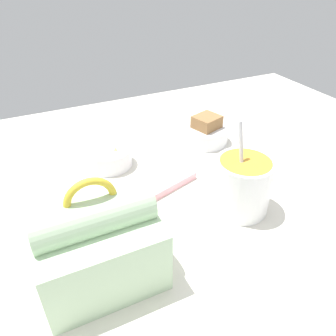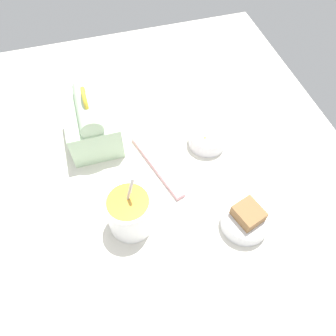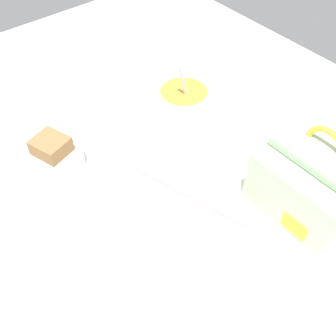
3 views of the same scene
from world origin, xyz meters
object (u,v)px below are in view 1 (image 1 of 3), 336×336
at_px(soup_cup, 242,185).
at_px(bento_bowl_sandwich, 206,133).
at_px(chopstick_case, 152,195).
at_px(lunch_bag, 98,245).
at_px(bento_bowl_snacks, 109,157).

height_order(soup_cup, bento_bowl_sandwich, soup_cup).
bearing_deg(soup_cup, chopstick_case, -35.26).
height_order(soup_cup, chopstick_case, soup_cup).
distance_m(soup_cup, chopstick_case, 0.18).
xyz_separation_m(lunch_bag, chopstick_case, (-0.14, -0.14, -0.06)).
relative_size(lunch_bag, bento_bowl_sandwich, 1.63).
relative_size(lunch_bag, chopstick_case, 0.80).
relative_size(bento_bowl_snacks, chopstick_case, 0.46).
relative_size(soup_cup, bento_bowl_snacks, 1.70).
bearing_deg(bento_bowl_snacks, soup_cup, 125.28).
bearing_deg(bento_bowl_sandwich, soup_cup, 73.05).
xyz_separation_m(bento_bowl_sandwich, chopstick_case, (0.22, 0.16, -0.02)).
bearing_deg(chopstick_case, soup_cup, 144.74).
xyz_separation_m(bento_bowl_sandwich, bento_bowl_snacks, (0.26, -0.00, -0.00)).
height_order(bento_bowl_sandwich, bento_bowl_snacks, bento_bowl_sandwich).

